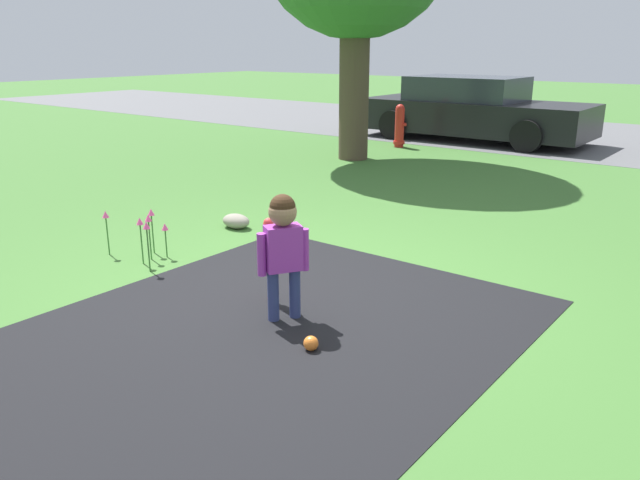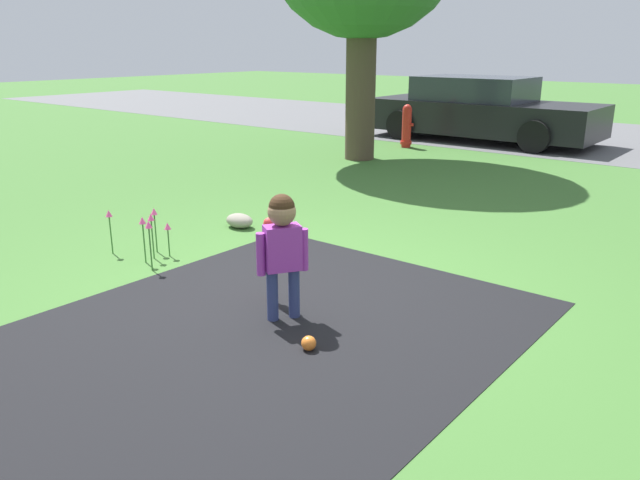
% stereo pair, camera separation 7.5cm
% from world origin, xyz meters
% --- Properties ---
extents(ground_plane, '(60.00, 60.00, 0.00)m').
position_xyz_m(ground_plane, '(0.00, 0.00, 0.00)').
color(ground_plane, '#3D6B2D').
extents(driveway_strip, '(2.89, 7.00, 0.01)m').
position_xyz_m(driveway_strip, '(0.22, -2.50, 0.00)').
color(driveway_strip, black).
rests_on(driveway_strip, ground).
extents(street_strip, '(40.00, 6.00, 0.01)m').
position_xyz_m(street_strip, '(0.00, 9.92, 0.00)').
color(street_strip, '#59595B').
rests_on(street_strip, ground).
extents(child, '(0.24, 0.32, 0.88)m').
position_xyz_m(child, '(0.17, -0.53, 0.57)').
color(child, navy).
rests_on(child, ground).
extents(baseball_bat, '(0.08, 0.08, 0.64)m').
position_xyz_m(baseball_bat, '(-0.12, -0.36, 0.41)').
color(baseball_bat, red).
rests_on(baseball_bat, ground).
extents(sports_ball, '(0.09, 0.09, 0.09)m').
position_xyz_m(sports_ball, '(0.61, -0.78, 0.05)').
color(sports_ball, orange).
rests_on(sports_ball, ground).
extents(fire_hydrant, '(0.24, 0.21, 0.78)m').
position_xyz_m(fire_hydrant, '(-3.15, 6.52, 0.38)').
color(fire_hydrant, red).
rests_on(fire_hydrant, ground).
extents(parked_car, '(4.39, 1.91, 1.22)m').
position_xyz_m(parked_car, '(-2.48, 8.18, 0.58)').
color(parked_car, black).
rests_on(parked_car, ground).
extents(flower_bed, '(0.71, 0.39, 0.43)m').
position_xyz_m(flower_bed, '(-1.61, -0.35, 0.33)').
color(flower_bed, '#38702D').
rests_on(flower_bed, ground).
extents(edging_rock, '(0.32, 0.22, 0.15)m').
position_xyz_m(edging_rock, '(-1.70, 0.85, 0.07)').
color(edging_rock, gray).
rests_on(edging_rock, ground).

